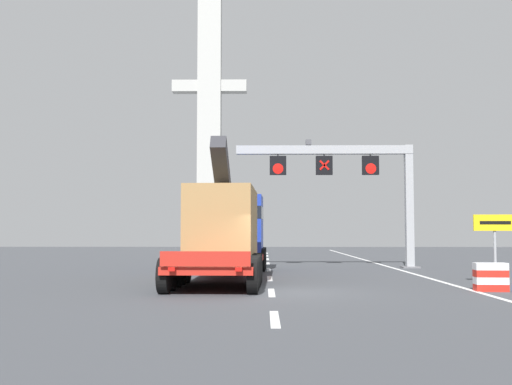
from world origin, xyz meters
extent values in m
plane|color=#424449|center=(0.00, 0.00, 0.00)|extent=(112.00, 112.00, 0.00)
cube|color=silver|center=(-0.25, -6.00, 0.01)|extent=(0.20, 2.60, 0.01)
cube|color=silver|center=(-0.25, -0.25, 0.01)|extent=(0.20, 2.60, 0.01)
cube|color=silver|center=(-0.25, 5.49, 0.01)|extent=(0.20, 2.60, 0.01)
cube|color=silver|center=(-0.25, 11.24, 0.01)|extent=(0.20, 2.60, 0.01)
cube|color=silver|center=(-0.25, 16.99, 0.01)|extent=(0.20, 2.60, 0.01)
cube|color=silver|center=(-0.25, 22.73, 0.01)|extent=(0.20, 2.60, 0.01)
cube|color=silver|center=(-0.25, 28.48, 0.01)|extent=(0.20, 2.60, 0.01)
cube|color=silver|center=(-0.25, 34.22, 0.01)|extent=(0.20, 2.60, 0.01)
cube|color=silver|center=(6.20, 12.00, 0.01)|extent=(0.20, 63.00, 0.01)
cube|color=#9EA0A5|center=(7.13, 12.87, 3.22)|extent=(0.40, 0.40, 6.44)
cube|color=slate|center=(7.13, 12.87, 0.04)|extent=(0.90, 0.90, 0.08)
cube|color=#9EA0A5|center=(2.69, 12.87, 6.19)|extent=(9.27, 0.44, 0.44)
cube|color=#4C4C51|center=(1.87, 12.87, 6.59)|extent=(0.28, 0.40, 0.28)
cube|color=black|center=(5.13, 12.87, 5.37)|extent=(0.87, 0.24, 1.00)
cube|color=#9EA0A5|center=(5.13, 12.87, 5.92)|extent=(0.08, 0.08, 0.16)
cone|color=red|center=(5.13, 12.74, 5.19)|extent=(0.56, 0.02, 0.56)
cube|color=black|center=(2.69, 12.87, 5.37)|extent=(0.87, 0.24, 1.00)
cube|color=#9EA0A5|center=(2.69, 12.87, 5.92)|extent=(0.08, 0.08, 0.16)
cube|color=red|center=(2.69, 12.74, 5.37)|extent=(0.54, 0.02, 0.54)
cube|color=red|center=(2.69, 12.74, 5.37)|extent=(0.54, 0.02, 0.54)
cube|color=black|center=(0.26, 12.87, 5.37)|extent=(0.87, 0.24, 1.00)
cube|color=#9EA0A5|center=(0.26, 12.87, 5.92)|extent=(0.08, 0.08, 0.16)
cone|color=red|center=(0.26, 12.74, 5.19)|extent=(0.56, 0.02, 0.56)
cube|color=red|center=(-2.06, 3.83, 0.73)|extent=(3.09, 10.47, 0.24)
cube|color=red|center=(-2.20, -1.45, 1.10)|extent=(2.66, 0.15, 0.44)
cylinder|color=black|center=(-3.53, -0.63, 0.55)|extent=(0.35, 1.11, 1.10)
cylinder|color=black|center=(-0.83, -0.71, 0.55)|extent=(0.35, 1.11, 1.10)
cylinder|color=black|center=(-3.50, 0.42, 0.55)|extent=(0.35, 1.11, 1.10)
cylinder|color=black|center=(-0.80, 0.34, 0.55)|extent=(0.35, 1.11, 1.10)
cylinder|color=black|center=(-3.47, 1.46, 0.55)|extent=(0.35, 1.11, 1.10)
cylinder|color=black|center=(-0.77, 1.39, 0.55)|extent=(0.35, 1.11, 1.10)
cylinder|color=black|center=(-3.44, 2.51, 0.55)|extent=(0.35, 1.11, 1.10)
cylinder|color=black|center=(-0.74, 2.44, 0.55)|extent=(0.35, 1.11, 1.10)
cylinder|color=black|center=(-3.41, 3.56, 0.55)|extent=(0.35, 1.11, 1.10)
cylinder|color=black|center=(-0.71, 3.49, 0.55)|extent=(0.35, 1.11, 1.10)
cube|color=#1E38AD|center=(-1.86, 10.92, 2.10)|extent=(2.66, 3.27, 3.10)
cube|color=black|center=(-1.86, 10.92, 2.80)|extent=(2.69, 3.29, 0.60)
cylinder|color=black|center=(-3.12, 11.84, 0.55)|extent=(0.37, 1.11, 1.10)
cylinder|color=black|center=(-0.54, 11.77, 0.55)|extent=(0.37, 1.11, 1.10)
cylinder|color=black|center=(-3.18, 9.84, 0.55)|extent=(0.37, 1.11, 1.10)
cylinder|color=black|center=(-0.60, 9.77, 0.55)|extent=(0.37, 1.11, 1.10)
cube|color=#9E7A47|center=(-2.04, 4.23, 2.20)|extent=(2.54, 5.78, 2.70)
cube|color=#2D2D33|center=(-2.07, 3.37, 4.15)|extent=(0.64, 2.96, 2.29)
cube|color=red|center=(-3.18, -1.46, 0.80)|extent=(0.20, 0.07, 0.12)
cube|color=red|center=(-1.22, -1.52, 0.80)|extent=(0.20, 0.07, 0.12)
cylinder|color=#9EA0A5|center=(7.91, 3.07, 1.26)|extent=(0.10, 0.10, 2.51)
cube|color=yellow|center=(7.91, 3.01, 2.22)|extent=(1.57, 0.06, 0.59)
cube|color=black|center=(7.91, 2.98, 2.22)|extent=(1.13, 0.01, 0.12)
cube|color=red|center=(6.73, 0.33, 0.11)|extent=(1.03, 0.56, 0.23)
cube|color=white|center=(6.73, 0.33, 0.34)|extent=(1.03, 0.56, 0.22)
cube|color=red|center=(6.73, 0.33, 0.56)|extent=(1.03, 0.56, 0.23)
cube|color=white|center=(6.73, 0.33, 0.79)|extent=(1.03, 0.56, 0.23)
cube|color=#B7B7B2|center=(-7.07, 54.36, 15.66)|extent=(2.80, 2.00, 31.33)
cube|color=#B7B7B2|center=(-7.07, 54.36, 19.42)|extent=(9.00, 1.60, 1.40)
camera|label=1|loc=(-0.49, -19.53, 1.91)|focal=43.34mm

